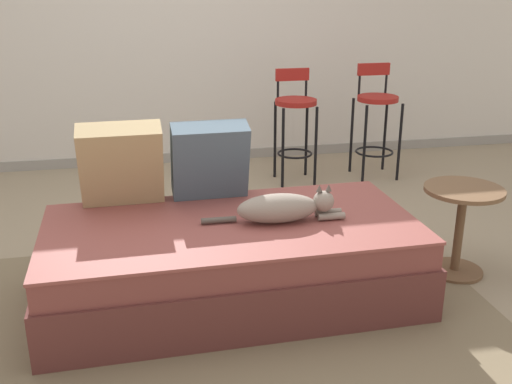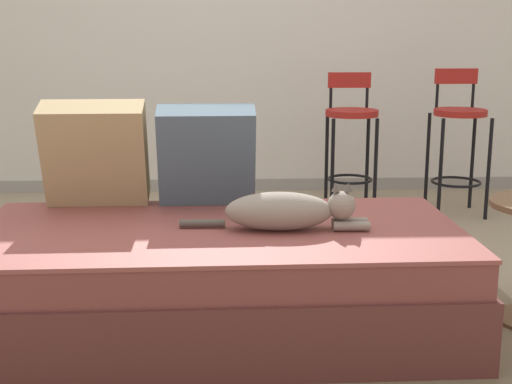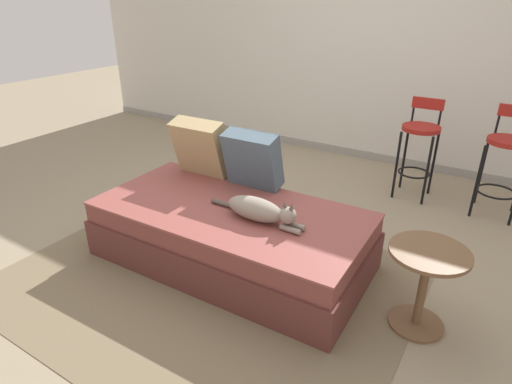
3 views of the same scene
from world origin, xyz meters
name	(u,v)px [view 3 (image 3 of 3)]	position (x,y,z in m)	size (l,w,h in m)	color
ground_plane	(260,236)	(0.00, 0.00, 0.00)	(16.00, 16.00, 0.00)	gray
wall_back_panel	(369,43)	(0.00, 2.25, 1.30)	(8.00, 0.10, 2.60)	silver
wall_baseboard_trim	(356,153)	(0.00, 2.20, 0.04)	(8.00, 0.02, 0.09)	gray
area_rug	(207,281)	(0.00, -0.70, 0.00)	(2.64, 2.07, 0.01)	#75664C
couch	(231,234)	(0.00, -0.40, 0.22)	(1.96, 1.01, 0.43)	brown
throw_pillow_corner	(201,147)	(-0.54, -0.03, 0.67)	(0.45, 0.29, 0.47)	tan
throw_pillow_middle	(253,160)	(-0.06, -0.02, 0.66)	(0.43, 0.26, 0.45)	#4C6070
cat	(259,210)	(0.26, -0.44, 0.51)	(0.74, 0.18, 0.19)	gray
bar_stool_near_window	(420,140)	(0.84, 1.45, 0.56)	(0.34, 0.34, 0.93)	black
bar_stool_by_doorway	(505,156)	(1.54, 1.45, 0.54)	(0.34, 0.34, 0.95)	black
side_table	(425,278)	(1.32, -0.37, 0.34)	(0.44, 0.44, 0.52)	brown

